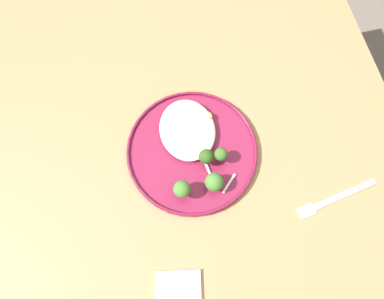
% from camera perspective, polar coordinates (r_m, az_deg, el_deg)
% --- Properties ---
extents(ground, '(6.00, 6.00, 0.00)m').
position_cam_1_polar(ground, '(1.54, -0.23, -10.03)').
color(ground, '#665B51').
extents(wooden_dining_table, '(1.40, 1.00, 0.74)m').
position_cam_1_polar(wooden_dining_table, '(0.89, -0.39, -3.58)').
color(wooden_dining_table, '#9E754C').
rests_on(wooden_dining_table, ground).
extents(dinner_plate, '(0.29, 0.29, 0.02)m').
position_cam_1_polar(dinner_plate, '(0.81, 0.00, -0.26)').
color(dinner_plate, maroon).
rests_on(dinner_plate, wooden_dining_table).
extents(noodle_bed, '(0.15, 0.12, 0.03)m').
position_cam_1_polar(noodle_bed, '(0.82, -0.72, 3.09)').
color(noodle_bed, beige).
rests_on(noodle_bed, dinner_plate).
extents(seared_scallop_large_seared, '(0.03, 0.03, 0.01)m').
position_cam_1_polar(seared_scallop_large_seared, '(0.83, -1.96, 5.26)').
color(seared_scallop_large_seared, '#DBB77A').
rests_on(seared_scallop_large_seared, dinner_plate).
extents(seared_scallop_half_hidden, '(0.03, 0.03, 0.01)m').
position_cam_1_polar(seared_scallop_half_hidden, '(0.82, -1.41, 2.61)').
color(seared_scallop_half_hidden, '#DBB77A').
rests_on(seared_scallop_half_hidden, dinner_plate).
extents(seared_scallop_rear_pale, '(0.02, 0.02, 0.02)m').
position_cam_1_polar(seared_scallop_rear_pale, '(0.83, 2.31, 4.99)').
color(seared_scallop_rear_pale, '#E5C689').
rests_on(seared_scallop_rear_pale, dinner_plate).
extents(seared_scallop_on_noodles, '(0.03, 0.03, 0.01)m').
position_cam_1_polar(seared_scallop_on_noodles, '(0.80, -0.24, -0.50)').
color(seared_scallop_on_noodles, '#DBB77A').
rests_on(seared_scallop_on_noodles, dinner_plate).
extents(broccoli_floret_rear_charred, '(0.03, 0.03, 0.05)m').
position_cam_1_polar(broccoli_floret_rear_charred, '(0.78, 2.22, -1.13)').
color(broccoli_floret_rear_charred, '#89A356').
rests_on(broccoli_floret_rear_charred, dinner_plate).
extents(broccoli_floret_left_leaning, '(0.04, 0.04, 0.05)m').
position_cam_1_polar(broccoli_floret_left_leaning, '(0.75, -1.57, -6.18)').
color(broccoli_floret_left_leaning, '#7A994C').
rests_on(broccoli_floret_left_leaning, dinner_plate).
extents(broccoli_floret_near_rim, '(0.03, 0.03, 0.05)m').
position_cam_1_polar(broccoli_floret_near_rim, '(0.78, 4.51, -0.80)').
color(broccoli_floret_near_rim, '#7A994C').
rests_on(broccoli_floret_near_rim, dinner_plate).
extents(broccoli_floret_center_pile, '(0.04, 0.04, 0.05)m').
position_cam_1_polar(broccoli_floret_center_pile, '(0.76, 3.46, -5.06)').
color(broccoli_floret_center_pile, '#7A994C').
rests_on(broccoli_floret_center_pile, dinner_plate).
extents(onion_sliver_short_strip, '(0.06, 0.01, 0.00)m').
position_cam_1_polar(onion_sliver_short_strip, '(0.79, 2.67, -3.49)').
color(onion_sliver_short_strip, silver).
rests_on(onion_sliver_short_strip, dinner_plate).
extents(onion_sliver_pale_crescent, '(0.04, 0.04, 0.00)m').
position_cam_1_polar(onion_sliver_pale_crescent, '(0.79, 5.76, -5.26)').
color(onion_sliver_pale_crescent, silver).
rests_on(onion_sliver_pale_crescent, dinner_plate).
extents(dinner_fork, '(0.05, 0.19, 0.00)m').
position_cam_1_polar(dinner_fork, '(0.85, 21.25, -7.13)').
color(dinner_fork, silver).
rests_on(dinner_fork, wooden_dining_table).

